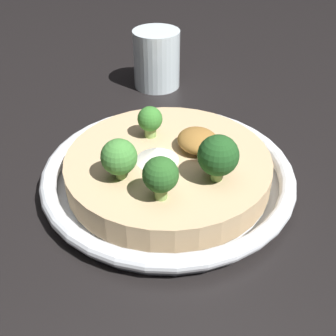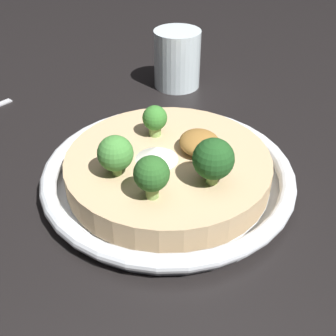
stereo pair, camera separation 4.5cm
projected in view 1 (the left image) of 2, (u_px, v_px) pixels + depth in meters
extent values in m
plane|color=black|center=(168.00, 184.00, 0.46)|extent=(6.00, 6.00, 0.00)
cylinder|color=silver|center=(168.00, 181.00, 0.46)|extent=(0.25, 0.25, 0.01)
torus|color=silver|center=(168.00, 172.00, 0.45)|extent=(0.27, 0.27, 0.02)
cylinder|color=tan|center=(168.00, 168.00, 0.45)|extent=(0.22, 0.22, 0.03)
cone|color=white|center=(158.00, 156.00, 0.43)|extent=(0.04, 0.04, 0.01)
ellipsoid|color=olive|center=(198.00, 141.00, 0.44)|extent=(0.05, 0.04, 0.02)
cylinder|color=#759E4C|center=(120.00, 170.00, 0.40)|extent=(0.01, 0.01, 0.02)
sphere|color=#428438|center=(119.00, 157.00, 0.40)|extent=(0.04, 0.04, 0.04)
cylinder|color=#84A856|center=(154.00, 129.00, 0.47)|extent=(0.02, 0.02, 0.02)
sphere|color=#387A2D|center=(153.00, 118.00, 0.46)|extent=(0.03, 0.03, 0.03)
cylinder|color=#84A856|center=(217.00, 171.00, 0.40)|extent=(0.01, 0.01, 0.02)
sphere|color=#1E4C1E|center=(218.00, 155.00, 0.39)|extent=(0.04, 0.04, 0.04)
cylinder|color=#84A856|center=(161.00, 189.00, 0.38)|extent=(0.02, 0.02, 0.02)
sphere|color=#285B23|center=(161.00, 174.00, 0.37)|extent=(0.03, 0.03, 0.03)
cylinder|color=silver|center=(157.00, 59.00, 0.63)|extent=(0.07, 0.07, 0.09)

